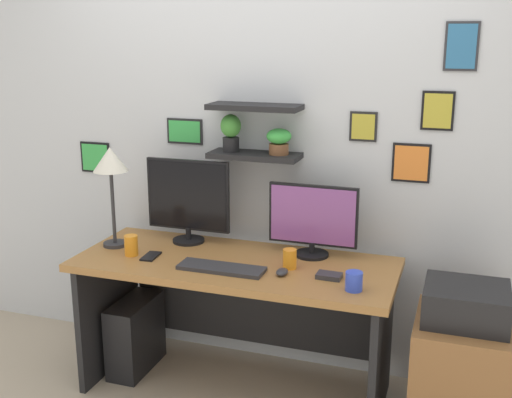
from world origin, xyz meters
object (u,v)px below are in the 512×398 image
object	(u,v)px
monitor_right	(313,220)
scissors_tray	(329,276)
desk	(239,294)
printer	(466,304)
water_cup	(131,245)
monitor_left	(188,199)
pen_cup	(290,259)
keyboard	(221,268)
coffee_mug	(354,281)
drawer_cabinet	(459,379)
cell_phone	(151,256)
computer_tower_left	(136,335)
desk_lamp	(111,167)
computer_mouse	(282,272)

from	to	relation	value
monitor_right	scissors_tray	xyz separation A→B (m)	(0.16, -0.29, -0.19)
desk	printer	bearing A→B (deg)	-4.67
water_cup	scissors_tray	bearing A→B (deg)	1.01
monitor_left	pen_cup	world-z (taller)	monitor_left
keyboard	coffee_mug	world-z (taller)	coffee_mug
pen_cup	monitor_right	bearing A→B (deg)	74.68
keyboard	water_cup	world-z (taller)	water_cup
monitor_left	scissors_tray	world-z (taller)	monitor_left
desk	water_cup	size ratio (longest dim) A/B	15.21
monitor_left	drawer_cabinet	size ratio (longest dim) A/B	0.81
scissors_tray	water_cup	world-z (taller)	water_cup
coffee_mug	scissors_tray	bearing A→B (deg)	141.75
cell_phone	printer	world-z (taller)	printer
drawer_cabinet	computer_tower_left	world-z (taller)	drawer_cabinet
keyboard	scissors_tray	xyz separation A→B (m)	(0.53, 0.07, 0.00)
desk	scissors_tray	size ratio (longest dim) A/B	13.94
coffee_mug	scissors_tray	distance (m)	0.18
desk	keyboard	xyz separation A→B (m)	(-0.02, -0.20, 0.22)
keyboard	desk_lamp	xyz separation A→B (m)	(-0.70, 0.16, 0.44)
desk	cell_phone	bearing A→B (deg)	-162.07
pen_cup	keyboard	bearing A→B (deg)	-156.85
desk	water_cup	distance (m)	0.63
desk	desk_lamp	world-z (taller)	desk_lamp
desk	printer	world-z (taller)	printer
printer	monitor_right	bearing A→B (deg)	162.12
keyboard	scissors_tray	world-z (taller)	scissors_tray
computer_mouse	coffee_mug	size ratio (longest dim) A/B	1.00
coffee_mug	water_cup	distance (m)	1.21
computer_mouse	water_cup	bearing A→B (deg)	179.16
computer_mouse	scissors_tray	world-z (taller)	computer_mouse
scissors_tray	computer_tower_left	world-z (taller)	scissors_tray
water_cup	drawer_cabinet	xyz separation A→B (m)	(1.71, 0.05, -0.50)
water_cup	computer_mouse	bearing A→B (deg)	-0.84
desk	monitor_left	distance (m)	0.60
pen_cup	drawer_cabinet	world-z (taller)	pen_cup
monitor_left	monitor_right	xyz separation A→B (m)	(0.72, -0.00, -0.05)
monitor_left	desk	bearing A→B (deg)	-24.23
cell_phone	computer_mouse	bearing A→B (deg)	-6.18
coffee_mug	scissors_tray	xyz separation A→B (m)	(-0.14, 0.11, -0.03)
pen_cup	desk	bearing A→B (deg)	168.32
monitor_left	printer	world-z (taller)	monitor_left
scissors_tray	drawer_cabinet	bearing A→B (deg)	3.19
water_cup	computer_tower_left	bearing A→B (deg)	121.50
monitor_right	desk	bearing A→B (deg)	-155.79
desk	computer_tower_left	bearing A→B (deg)	-177.73
desk	computer_tower_left	world-z (taller)	desk
pen_cup	scissors_tray	world-z (taller)	pen_cup
desk	monitor_right	distance (m)	0.57
monitor_left	keyboard	size ratio (longest dim) A/B	1.11
monitor_right	scissors_tray	bearing A→B (deg)	-61.72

